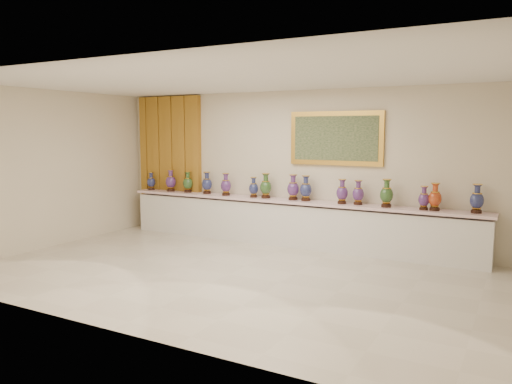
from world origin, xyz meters
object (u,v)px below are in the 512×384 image
Objects in this scene: counter at (290,223)px; vase_0 at (151,182)px; vase_1 at (171,182)px; vase_2 at (188,183)px.

vase_0 reaches higher than counter.
counter is at bearing 0.37° from vase_1.
vase_0 is (-3.44, -0.01, 0.64)m from counter.
vase_0 is 0.56m from vase_1.
vase_0 is 0.83× the size of vase_1.
vase_2 is (1.00, 0.02, 0.02)m from vase_0.
vase_0 is 0.88× the size of vase_2.
counter is 18.19× the size of vase_0.
vase_1 reaches higher than vase_2.
vase_2 is at bearing 179.79° from counter.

